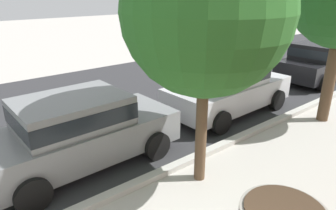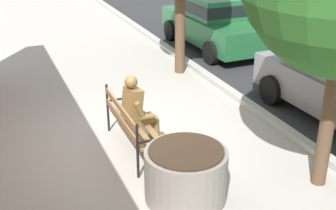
{
  "view_description": "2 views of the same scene",
  "coord_description": "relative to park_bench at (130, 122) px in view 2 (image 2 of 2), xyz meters",
  "views": [
    {
      "loc": [
        -1.49,
        -1.32,
        3.58
      ],
      "look_at": [
        3.09,
        4.32,
        0.8
      ],
      "focal_mm": 32.57,
      "sensor_mm": 36.0,
      "label": 1
    },
    {
      "loc": [
        6.84,
        -2.1,
        3.94
      ],
      "look_at": [
        0.2,
        0.69,
        0.75
      ],
      "focal_mm": 47.95,
      "sensor_mm": 36.0,
      "label": 2
    }
  ],
  "objects": [
    {
      "name": "ground_plane",
      "position": [
        -0.2,
        0.02,
        -0.54
      ],
      "size": [
        80.0,
        80.0,
        0.0
      ],
      "primitive_type": "plane",
      "color": "#ADA8A0"
    },
    {
      "name": "curb_stone",
      "position": [
        -0.2,
        2.92,
        -0.48
      ],
      "size": [
        60.0,
        0.2,
        0.12
      ],
      "primitive_type": "cube",
      "color": "#B2AFA8",
      "rests_on": "ground"
    },
    {
      "name": "park_bench",
      "position": [
        0.0,
        0.0,
        0.0
      ],
      "size": [
        1.81,
        0.55,
        0.95
      ],
      "color": "olive",
      "rests_on": "ground"
    },
    {
      "name": "bronze_statue_seated",
      "position": [
        -0.06,
        0.21,
        0.12
      ],
      "size": [
        0.6,
        0.84,
        1.37
      ],
      "color": "olive",
      "rests_on": "ground"
    },
    {
      "name": "concrete_planter",
      "position": [
        1.64,
        0.3,
        -0.15
      ],
      "size": [
        1.21,
        1.21,
        0.8
      ],
      "color": "gray",
      "rests_on": "ground"
    },
    {
      "name": "parked_car_green",
      "position": [
        -5.07,
        4.34,
        0.3
      ],
      "size": [
        4.14,
        1.99,
        1.56
      ],
      "color": "#236638",
      "rests_on": "ground"
    }
  ]
}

